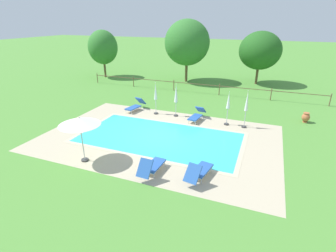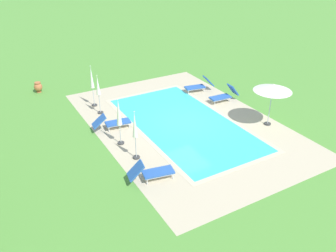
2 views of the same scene
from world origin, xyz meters
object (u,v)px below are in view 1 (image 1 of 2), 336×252
sun_lounger_north_far (197,115)px  tree_west_mid (260,51)px  sun_lounger_north_mid (199,171)px  tree_centre (187,43)px  sun_lounger_north_near_steps (135,106)px  terracotta_urn_near_fence (306,117)px  patio_umbrella_closed_row_centre (228,104)px  sun_lounger_north_end (152,166)px  patio_umbrella_open_foreground (79,122)px  patio_umbrella_closed_row_mid_west (156,94)px  patio_umbrella_closed_row_mid_east (247,104)px  tree_far_west (103,47)px  patio_umbrella_closed_row_west (176,96)px

sun_lounger_north_far → tree_west_mid: (3.07, 12.83, 3.11)m
sun_lounger_north_mid → tree_centre: size_ratio=0.30×
sun_lounger_north_near_steps → terracotta_urn_near_fence: size_ratio=2.90×
patio_umbrella_closed_row_centre → tree_centre: (-6.40, 11.18, 2.69)m
sun_lounger_north_far → tree_centre: 12.51m
terracotta_urn_near_fence → sun_lounger_north_end: bearing=-126.6°
patio_umbrella_open_foreground → tree_centre: tree_centre is taller
sun_lounger_north_near_steps → terracotta_urn_near_fence: (11.93, 2.05, -0.01)m
patio_umbrella_open_foreground → terracotta_urn_near_fence: patio_umbrella_open_foreground is taller
patio_umbrella_closed_row_mid_west → patio_umbrella_closed_row_mid_east: bearing=-2.3°
sun_lounger_north_mid → patio_umbrella_closed_row_mid_east: (1.21, 6.69, 1.18)m
sun_lounger_north_mid → tree_west_mid: size_ratio=0.36×
tree_far_west → patio_umbrella_closed_row_centre: bearing=-31.4°
sun_lounger_north_near_steps → sun_lounger_north_far: size_ratio=0.98×
sun_lounger_north_mid → patio_umbrella_closed_row_centre: size_ratio=0.86×
tree_west_mid → patio_umbrella_closed_row_mid_east: bearing=-89.3°
sun_lounger_north_near_steps → sun_lounger_north_mid: (6.94, -7.07, 0.00)m
patio_umbrella_closed_row_centre → terracotta_urn_near_fence: 5.58m
sun_lounger_north_near_steps → patio_umbrella_closed_row_mid_east: 8.25m
patio_umbrella_closed_row_west → tree_centre: 11.50m
sun_lounger_north_mid → patio_umbrella_closed_row_centre: (0.07, 6.73, 1.09)m
sun_lounger_north_near_steps → patio_umbrella_closed_row_mid_west: size_ratio=0.84×
patio_umbrella_closed_row_mid_west → tree_west_mid: (6.23, 12.70, 1.98)m
sun_lounger_north_mid → patio_umbrella_closed_row_west: size_ratio=0.83×
sun_lounger_north_near_steps → tree_centre: size_ratio=0.30×
patio_umbrella_closed_row_centre → tree_centre: tree_centre is taller
tree_far_west → terracotta_urn_near_fence: bearing=-19.6°
patio_umbrella_closed_row_centre → patio_umbrella_closed_row_west: bearing=175.1°
sun_lounger_north_far → tree_centre: bearing=111.3°
sun_lounger_north_far → patio_umbrella_closed_row_mid_east: size_ratio=0.82×
patio_umbrella_closed_row_mid_west → terracotta_urn_near_fence: (10.15, 2.18, -1.13)m
patio_umbrella_closed_row_mid_west → patio_umbrella_closed_row_west: bearing=4.1°
patio_umbrella_open_foreground → tree_west_mid: 21.37m
sun_lounger_north_far → patio_umbrella_closed_row_centre: bearing=-2.2°
patio_umbrella_closed_row_centre → tree_west_mid: 13.10m
sun_lounger_north_near_steps → patio_umbrella_closed_row_west: 3.50m
sun_lounger_north_near_steps → patio_umbrella_open_foreground: size_ratio=0.86×
sun_lounger_north_near_steps → tree_centre: (0.61, 10.85, 3.79)m
tree_far_west → sun_lounger_north_end: bearing=-50.5°
patio_umbrella_closed_row_west → patio_umbrella_closed_row_centre: patio_umbrella_closed_row_west is taller
patio_umbrella_closed_row_mid_east → tree_centre: tree_centre is taller
sun_lounger_north_near_steps → patio_umbrella_closed_row_centre: patio_umbrella_closed_row_centre is taller
tree_far_west → tree_centre: (9.83, 1.26, 0.70)m
sun_lounger_north_end → patio_umbrella_open_foreground: patio_umbrella_open_foreground is taller
patio_umbrella_closed_row_centre → sun_lounger_north_end: bearing=-106.9°
patio_umbrella_closed_row_centre → tree_far_west: tree_far_west is taller
patio_umbrella_closed_row_mid_east → tree_far_west: size_ratio=0.46×
patio_umbrella_open_foreground → patio_umbrella_closed_row_west: patio_umbrella_closed_row_west is taller
patio_umbrella_closed_row_mid_west → patio_umbrella_closed_row_centre: size_ratio=1.04×
terracotta_urn_near_fence → tree_far_west: tree_far_west is taller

